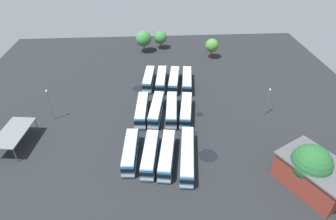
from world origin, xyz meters
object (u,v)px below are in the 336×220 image
object	(u,v)px
lamp_post_far_corner	(267,101)
maintenance_shelter	(13,133)
bus_row0_slot2	(150,154)
lamp_post_near_entrance	(50,104)
bus_row2_slot0	(187,80)
tree_northeast	(212,45)
bus_row2_slot3	(149,79)
depot_building	(314,175)
bus_row0_slot1	(167,155)
tree_west_edge	(160,37)
bus_row1_slot3	(142,110)
bus_row2_slot2	(161,80)
tree_east_edge	(143,39)
bus_row1_slot0	(186,110)
bus_row1_slot1	(172,110)
bus_row0_slot3	(130,152)
bus_row0_slot0	(187,155)
tree_south_edge	(311,164)
bus_row2_slot1	(174,80)
bus_row1_slot2	(156,109)

from	to	relation	value
lamp_post_far_corner	maintenance_shelter	bearing A→B (deg)	97.65
bus_row0_slot2	lamp_post_near_entrance	world-z (taller)	lamp_post_near_entrance
lamp_post_far_corner	lamp_post_near_entrance	xyz separation A→B (m)	(1.23, 52.00, 0.43)
bus_row2_slot0	tree_northeast	xyz separation A→B (m)	(18.63, -10.62, 2.70)
bus_row2_slot3	depot_building	xyz separation A→B (m)	(-39.09, -29.69, 1.04)
bus_row0_slot1	depot_building	distance (m)	27.39
lamp_post_far_corner	tree_west_edge	size ratio (longest dim) A/B	1.14
bus_row2_slot0	lamp_post_near_entrance	world-z (taller)	lamp_post_near_entrance
bus_row1_slot3	bus_row2_slot2	bearing A→B (deg)	-20.11
bus_row0_slot1	bus_row0_slot2	distance (m)	3.39
bus_row0_slot1	bus_row2_slot2	size ratio (longest dim) A/B	1.03
bus_row2_slot3	tree_west_edge	world-z (taller)	tree_west_edge
bus_row0_slot1	tree_east_edge	xyz separation A→B (m)	(54.88, 5.05, 3.17)
bus_row0_slot2	tree_northeast	xyz separation A→B (m)	(47.96, -21.50, 2.70)
bus_row1_slot3	maintenance_shelter	size ratio (longest dim) A/B	1.12
bus_row1_slot0	bus_row1_slot1	xyz separation A→B (m)	(0.41, 3.53, 0.00)
bus_row0_slot3	bus_row0_slot0	bearing A→B (deg)	-98.68
bus_row2_slot3	tree_east_edge	size ratio (longest dim) A/B	1.48
lamp_post_near_entrance	tree_south_edge	bearing A→B (deg)	-114.12
bus_row2_slot3	tree_south_edge	world-z (taller)	tree_south_edge
bus_row2_slot1	lamp_post_near_entrance	size ratio (longest dim) A/B	1.47
bus_row0_slot3	bus_row2_slot2	world-z (taller)	same
bus_row0_slot3	bus_row2_slot3	bearing A→B (deg)	-7.40
lamp_post_far_corner	bus_row2_slot0	bearing A→B (deg)	49.38
lamp_post_near_entrance	tree_east_edge	distance (m)	44.74
maintenance_shelter	tree_east_edge	xyz separation A→B (m)	(48.08, -27.14, 1.43)
tree_northeast	bus_row0_slot3	bearing A→B (deg)	151.57
bus_row1_slot2	depot_building	bearing A→B (deg)	-130.25
bus_row0_slot2	bus_row1_slot0	bearing A→B (deg)	-31.32
lamp_post_near_entrance	bus_row1_slot2	bearing A→B (deg)	-89.72
bus_row0_slot0	bus_row2_slot3	distance (m)	32.60
bus_row2_slot2	lamp_post_near_entrance	xyz separation A→B (m)	(-15.02, 26.90, 2.74)
bus_row0_slot1	bus_row1_slot0	world-z (taller)	same
bus_row2_slot1	tree_east_edge	bearing A→B (deg)	19.78
bus_row1_slot3	bus_row2_slot0	world-z (taller)	same
bus_row0_slot2	bus_row1_slot3	bearing A→B (deg)	6.81
bus_row0_slot1	bus_row2_slot1	world-z (taller)	same
bus_row0_slot1	bus_row2_slot3	xyz separation A→B (m)	(31.32, 3.45, -0.00)
bus_row1_slot0	bus_row1_slot1	distance (m)	3.55
bus_row2_slot2	bus_row2_slot1	bearing A→B (deg)	-98.33
bus_row1_slot3	lamp_post_near_entrance	xyz separation A→B (m)	(-0.26, 21.49, 2.74)
bus_row2_slot1	lamp_post_near_entrance	world-z (taller)	lamp_post_near_entrance
bus_row2_slot3	tree_south_edge	size ratio (longest dim) A/B	1.28
tree_east_edge	tree_northeast	distance (m)	24.08
bus_row0_slot2	bus_row2_slot1	world-z (taller)	same
bus_row0_slot0	tree_south_edge	xyz separation A→B (m)	(-7.02, -21.03, 3.53)
bus_row0_slot3	tree_east_edge	world-z (taller)	tree_east_edge
tree_northeast	bus_row1_slot1	bearing A→B (deg)	153.91
bus_row0_slot2	bus_row0_slot3	size ratio (longest dim) A/B	1.05
lamp_post_far_corner	tree_east_edge	bearing A→B (deg)	36.92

